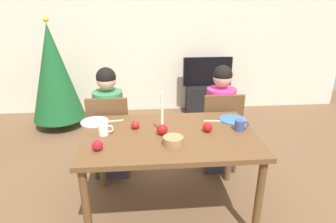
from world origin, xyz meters
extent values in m
plane|color=brown|center=(0.00, 0.00, 0.00)|extent=(7.68, 7.68, 0.00)
cube|color=beige|center=(0.00, 2.60, 1.30)|extent=(6.40, 0.10, 2.60)
cube|color=brown|center=(0.00, 0.00, 0.73)|extent=(1.40, 0.90, 0.04)
cylinder|color=brown|center=(-0.64, -0.39, 0.35)|extent=(0.06, 0.06, 0.71)
cylinder|color=brown|center=(0.64, -0.39, 0.35)|extent=(0.06, 0.06, 0.71)
cylinder|color=brown|center=(-0.64, 0.39, 0.35)|extent=(0.06, 0.06, 0.71)
cylinder|color=brown|center=(0.64, 0.39, 0.35)|extent=(0.06, 0.06, 0.71)
cube|color=brown|center=(-0.57, 0.69, 0.43)|extent=(0.40, 0.40, 0.04)
cube|color=brown|center=(-0.57, 0.51, 0.68)|extent=(0.40, 0.04, 0.45)
cylinder|color=brown|center=(-0.40, 0.86, 0.21)|extent=(0.04, 0.04, 0.41)
cylinder|color=brown|center=(-0.74, 0.86, 0.21)|extent=(0.04, 0.04, 0.41)
cylinder|color=brown|center=(-0.40, 0.52, 0.21)|extent=(0.04, 0.04, 0.41)
cylinder|color=brown|center=(-0.74, 0.52, 0.21)|extent=(0.04, 0.04, 0.41)
cube|color=brown|center=(0.59, 0.69, 0.43)|extent=(0.40, 0.40, 0.04)
cube|color=brown|center=(0.59, 0.51, 0.68)|extent=(0.40, 0.04, 0.45)
cylinder|color=brown|center=(0.76, 0.86, 0.21)|extent=(0.04, 0.04, 0.41)
cylinder|color=brown|center=(0.42, 0.86, 0.21)|extent=(0.04, 0.04, 0.41)
cylinder|color=brown|center=(0.76, 0.52, 0.21)|extent=(0.04, 0.04, 0.41)
cylinder|color=brown|center=(0.42, 0.52, 0.21)|extent=(0.04, 0.04, 0.41)
cube|color=#33384C|center=(-0.57, 0.64, 0.23)|extent=(0.28, 0.28, 0.45)
cylinder|color=#387A4C|center=(-0.57, 0.64, 0.69)|extent=(0.30, 0.30, 0.48)
sphere|color=tan|center=(-0.57, 0.64, 1.04)|extent=(0.19, 0.19, 0.19)
sphere|color=black|center=(-0.57, 0.64, 1.07)|extent=(0.19, 0.19, 0.19)
cube|color=#33384C|center=(0.59, 0.64, 0.23)|extent=(0.28, 0.28, 0.45)
cylinder|color=#D1337A|center=(0.59, 0.64, 0.69)|extent=(0.30, 0.30, 0.48)
sphere|color=tan|center=(0.59, 0.64, 1.04)|extent=(0.19, 0.19, 0.19)
sphere|color=black|center=(0.59, 0.64, 1.07)|extent=(0.19, 0.19, 0.19)
cube|color=black|center=(0.82, 2.30, 0.24)|extent=(0.64, 0.40, 0.48)
cube|color=black|center=(0.82, 2.30, 0.71)|extent=(0.79, 0.04, 0.46)
cube|color=black|center=(0.82, 2.30, 0.71)|extent=(0.76, 0.05, 0.46)
cylinder|color=brown|center=(-1.47, 1.96, 0.07)|extent=(0.08, 0.08, 0.14)
cone|color=#195628|center=(-1.47, 1.96, 0.82)|extent=(0.74, 0.74, 1.36)
sphere|color=yellow|center=(-1.47, 1.96, 1.54)|extent=(0.08, 0.08, 0.08)
sphere|color=red|center=(-0.06, 0.00, 0.80)|extent=(0.09, 0.09, 0.09)
cylinder|color=#EFE5C6|center=(-0.06, 0.00, 0.97)|extent=(0.02, 0.02, 0.27)
cylinder|color=silver|center=(-0.65, 0.29, 0.76)|extent=(0.24, 0.24, 0.01)
cylinder|color=teal|center=(0.60, 0.24, 0.76)|extent=(0.24, 0.24, 0.01)
cylinder|color=white|center=(-0.54, 0.04, 0.80)|extent=(0.08, 0.08, 0.09)
torus|color=white|center=(-0.49, 0.04, 0.80)|extent=(0.06, 0.01, 0.06)
cylinder|color=#33477F|center=(0.58, 0.02, 0.80)|extent=(0.08, 0.08, 0.09)
torus|color=#33477F|center=(0.63, 0.02, 0.80)|extent=(0.06, 0.01, 0.06)
cube|color=silver|center=(-0.49, 0.30, 0.75)|extent=(0.18, 0.04, 0.01)
cube|color=silver|center=(0.42, 0.23, 0.75)|extent=(0.18, 0.04, 0.01)
cylinder|color=#99754C|center=(0.01, -0.18, 0.78)|extent=(0.15, 0.15, 0.06)
sphere|color=red|center=(-0.28, 0.13, 0.79)|extent=(0.07, 0.07, 0.07)
sphere|color=red|center=(0.31, 0.02, 0.79)|extent=(0.08, 0.08, 0.08)
sphere|color=red|center=(-0.55, -0.22, 0.79)|extent=(0.08, 0.08, 0.08)
camera|label=1|loc=(-0.19, -2.06, 1.76)|focal=30.10mm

